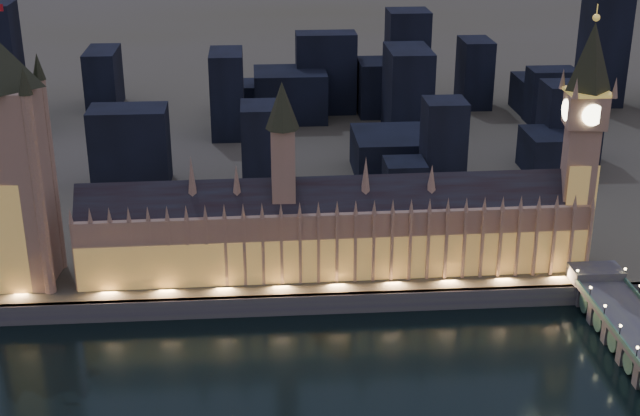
{
  "coord_description": "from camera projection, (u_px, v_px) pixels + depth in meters",
  "views": [
    {
      "loc": [
        -18.83,
        -260.44,
        166.28
      ],
      "look_at": [
        5.0,
        55.0,
        38.0
      ],
      "focal_mm": 50.0,
      "sensor_mm": 36.0,
      "label": 1
    }
  ],
  "objects": [
    {
      "name": "palace_of_westminster",
      "position": [
        332.0,
        228.0,
        352.33
      ],
      "size": [
        202.0,
        22.89,
        78.0
      ],
      "color": "#9A7B5E",
      "rests_on": "north_bank"
    },
    {
      "name": "elizabeth_tower",
      "position": [
        584.0,
        126.0,
        344.25
      ],
      "size": [
        18.0,
        18.0,
        105.0
      ],
      "color": "#9A7B5E",
      "rests_on": "north_bank"
    },
    {
      "name": "city_backdrop",
      "position": [
        349.0,
        97.0,
        523.71
      ],
      "size": [
        491.6,
        215.63,
        70.82
      ],
      "color": "black",
      "rests_on": "north_bank"
    },
    {
      "name": "north_bank",
      "position": [
        275.0,
        46.0,
        783.48
      ],
      "size": [
        2000.0,
        960.0,
        8.0
      ],
      "primitive_type": "cube",
      "color": "#49472C",
      "rests_on": "ground"
    },
    {
      "name": "victoria_tower",
      "position": [
        11.0,
        152.0,
        331.01
      ],
      "size": [
        31.68,
        31.68,
        107.78
      ],
      "color": "#9A7B5E",
      "rests_on": "north_bank"
    },
    {
      "name": "embankment_wall",
      "position": [
        310.0,
        304.0,
        340.85
      ],
      "size": [
        2000.0,
        2.5,
        8.0
      ],
      "primitive_type": "cube",
      "color": "#424253",
      "rests_on": "ground"
    },
    {
      "name": "ground_plane",
      "position": [
        318.0,
        371.0,
        304.47
      ],
      "size": [
        2000.0,
        2000.0,
        0.0
      ],
      "primitive_type": "plane",
      "color": "black",
      "rests_on": "ground"
    }
  ]
}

